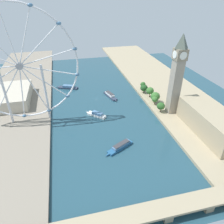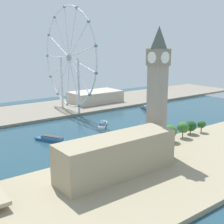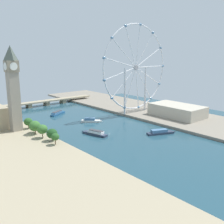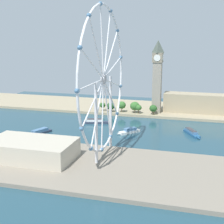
# 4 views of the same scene
# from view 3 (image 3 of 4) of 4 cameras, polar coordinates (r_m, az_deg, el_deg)

# --- Properties ---
(ground_plane) EXTENTS (379.07, 379.07, 0.00)m
(ground_plane) POSITION_cam_3_polar(r_m,az_deg,el_deg) (292.73, -0.57, -4.17)
(ground_plane) COLOR #234756
(riverbank_left) EXTENTS (90.00, 520.00, 3.00)m
(riverbank_left) POSITION_cam_3_polar(r_m,az_deg,el_deg) (243.04, -20.12, -8.25)
(riverbank_left) COLOR tan
(riverbank_left) RESTS_ON ground_plane
(riverbank_right) EXTENTS (90.00, 520.00, 3.00)m
(riverbank_right) POSITION_cam_3_polar(r_m,az_deg,el_deg) (365.60, 12.15, -0.74)
(riverbank_right) COLOR gray
(riverbank_right) RESTS_ON ground_plane
(clock_tower) EXTENTS (12.89, 12.89, 88.36)m
(clock_tower) POSITION_cam_3_polar(r_m,az_deg,el_deg) (295.23, -20.31, 4.93)
(clock_tower) COLOR gray
(clock_tower) RESTS_ON riverbank_left
(tree_row_embankment) EXTENTS (14.18, 73.51, 13.80)m
(tree_row_embankment) POSITION_cam_3_polar(r_m,az_deg,el_deg) (276.17, -15.14, -3.30)
(tree_row_embankment) COLOR #513823
(tree_row_embankment) RESTS_ON riverbank_left
(ferris_wheel) EXTENTS (114.79, 3.20, 118.19)m
(ferris_wheel) POSITION_cam_3_polar(r_m,az_deg,el_deg) (364.04, 5.08, 9.30)
(ferris_wheel) COLOR silver
(ferris_wheel) RESTS_ON riverbank_right
(riverside_hall) EXTENTS (38.73, 67.58, 14.73)m
(riverside_hall) POSITION_cam_3_polar(r_m,az_deg,el_deg) (356.80, 13.67, 0.31)
(riverside_hall) COLOR #BCB29E
(riverside_hall) RESTS_ON riverbank_right
(river_bridge) EXTENTS (191.07, 13.19, 8.06)m
(river_bridge) POSITION_cam_3_polar(r_m,az_deg,el_deg) (438.89, -15.52, 1.94)
(river_bridge) COLOR tan
(river_bridge) RESTS_ON ground_plane
(tour_boat_0) EXTENTS (33.12, 17.54, 5.04)m
(tour_boat_0) POSITION_cam_3_polar(r_m,az_deg,el_deg) (288.08, 10.24, -4.23)
(tour_boat_0) COLOR #2D384C
(tour_boat_0) RESTS_ON ground_plane
(tour_boat_1) EXTENTS (22.65, 21.38, 5.36)m
(tour_boat_1) POSITION_cam_3_polar(r_m,az_deg,el_deg) (331.04, -4.53, -1.80)
(tour_boat_1) COLOR white
(tour_boat_1) RESTS_ON ground_plane
(tour_boat_2) EXTENTS (30.35, 18.66, 5.06)m
(tour_boat_2) POSITION_cam_3_polar(r_m,az_deg,el_deg) (375.93, -11.47, -0.24)
(tour_boat_2) COLOR #235684
(tour_boat_2) RESTS_ON ground_plane
(tour_boat_3) EXTENTS (13.64, 33.35, 5.40)m
(tour_boat_3) POSITION_cam_3_polar(r_m,az_deg,el_deg) (280.77, -3.67, -4.48)
(tour_boat_3) COLOR #2D384C
(tour_boat_3) RESTS_ON ground_plane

